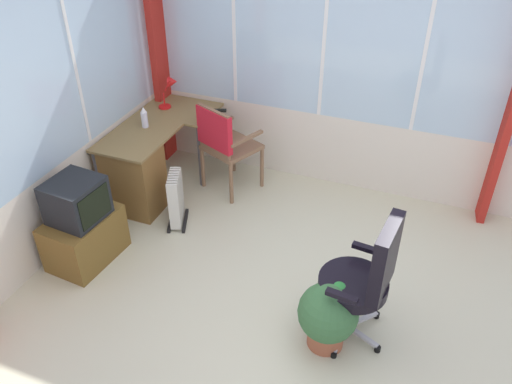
# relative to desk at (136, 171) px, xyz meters

# --- Properties ---
(ground) EXTENTS (4.91, 5.58, 0.06)m
(ground) POSITION_rel_desk_xyz_m (-0.84, -1.97, -0.43)
(ground) COLOR beige
(north_window_panel) EXTENTS (3.91, 0.07, 2.58)m
(north_window_panel) POSITION_rel_desk_xyz_m (-0.84, 0.35, 0.89)
(north_window_panel) COLOR silver
(north_window_panel) RESTS_ON ground
(east_window_panel) EXTENTS (0.07, 4.58, 2.58)m
(east_window_panel) POSITION_rel_desk_xyz_m (1.14, -1.97, 0.90)
(east_window_panel) COLOR silver
(east_window_panel) RESTS_ON ground
(curtain_corner) EXTENTS (0.29, 0.07, 2.48)m
(curtain_corner) POSITION_rel_desk_xyz_m (1.01, 0.22, 0.85)
(curtain_corner) COLOR #B2251D
(curtain_corner) RESTS_ON ground
(desk) EXTENTS (1.39, 0.76, 0.73)m
(desk) POSITION_rel_desk_xyz_m (0.00, 0.00, 0.00)
(desk) COLOR olive
(desk) RESTS_ON ground
(desk_lamp) EXTENTS (0.23, 0.19, 0.32)m
(desk_lamp) POSITION_rel_desk_xyz_m (0.84, 0.02, 0.54)
(desk_lamp) COLOR red
(desk_lamp) RESTS_ON desk
(tv_remote) EXTENTS (0.09, 0.16, 0.02)m
(tv_remote) POSITION_rel_desk_xyz_m (0.89, -0.50, 0.35)
(tv_remote) COLOR black
(tv_remote) RESTS_ON desk
(spray_bottle) EXTENTS (0.06, 0.06, 0.22)m
(spray_bottle) POSITION_rel_desk_xyz_m (0.31, 0.03, 0.44)
(spray_bottle) COLOR silver
(spray_bottle) RESTS_ON desk
(wooden_armchair) EXTENTS (0.64, 0.63, 0.97)m
(wooden_armchair) POSITION_rel_desk_xyz_m (0.53, -0.69, 0.22)
(wooden_armchair) COLOR brown
(wooden_armchair) RESTS_ON ground
(office_chair) EXTENTS (0.61, 0.58, 1.07)m
(office_chair) POSITION_rel_desk_xyz_m (-0.86, -2.41, 0.21)
(office_chair) COLOR #B7B7BF
(office_chair) RESTS_ON ground
(tv_on_stand) EXTENTS (0.68, 0.49, 0.81)m
(tv_on_stand) POSITION_rel_desk_xyz_m (-0.87, 0.00, -0.04)
(tv_on_stand) COLOR brown
(tv_on_stand) RESTS_ON ground
(space_heater) EXTENTS (0.41, 0.29, 0.54)m
(space_heater) POSITION_rel_desk_xyz_m (-0.10, -0.48, -0.12)
(space_heater) COLOR silver
(space_heater) RESTS_ON ground
(potted_plant) EXTENTS (0.44, 0.44, 0.54)m
(potted_plant) POSITION_rel_desk_xyz_m (-1.02, -2.21, -0.09)
(potted_plant) COLOR #A15539
(potted_plant) RESTS_ON ground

